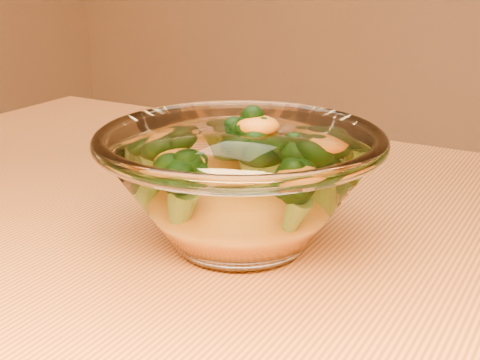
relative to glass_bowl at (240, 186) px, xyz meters
name	(u,v)px	position (x,y,z in m)	size (l,w,h in m)	color
glass_bowl	(240,186)	(0.00, 0.00, 0.00)	(0.24, 0.24, 0.11)	white
cheese_sauce	(240,211)	(0.00, 0.00, -0.02)	(0.13, 0.13, 0.04)	orange
broccoli_heap	(248,161)	(0.00, 0.02, 0.02)	(0.16, 0.16, 0.08)	black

